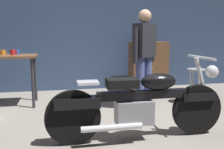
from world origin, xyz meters
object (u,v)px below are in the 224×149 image
at_px(motorcycle, 140,103).
at_px(mug_orange_travel, 3,52).
at_px(shop_stool, 196,76).
at_px(mug_blue_enamel, 17,52).
at_px(person_standing, 144,54).
at_px(wooden_dresser, 148,66).
at_px(mug_red_diner, 13,52).

relative_size(motorcycle, mug_orange_travel, 20.13).
relative_size(shop_stool, mug_orange_travel, 5.88).
bearing_deg(mug_blue_enamel, mug_orange_travel, -155.75).
height_order(person_standing, mug_blue_enamel, person_standing).
relative_size(person_standing, shop_stool, 2.61).
xyz_separation_m(person_standing, wooden_dresser, (0.53, 1.26, -0.38)).
bearing_deg(shop_stool, wooden_dresser, 112.58).
bearing_deg(mug_orange_travel, motorcycle, -46.20).
distance_m(shop_stool, mug_blue_enamel, 3.29).
height_order(mug_red_diner, mug_blue_enamel, mug_red_diner).
bearing_deg(mug_blue_enamel, wooden_dresser, 10.34).
relative_size(person_standing, mug_blue_enamel, 15.88).
bearing_deg(mug_red_diner, motorcycle, -48.39).
height_order(shop_stool, mug_blue_enamel, mug_blue_enamel).
bearing_deg(shop_stool, person_standing, -176.33).
xyz_separation_m(shop_stool, mug_red_diner, (-3.24, 0.56, 0.45)).
distance_m(shop_stool, wooden_dresser, 1.29).
relative_size(shop_stool, mug_blue_enamel, 6.08).
bearing_deg(mug_red_diner, wooden_dresser, 12.89).
relative_size(shop_stool, mug_red_diner, 5.47).
relative_size(person_standing, mug_orange_travel, 15.35).
bearing_deg(motorcycle, wooden_dresser, 68.25).
bearing_deg(person_standing, mug_blue_enamel, -53.08).
height_order(person_standing, mug_red_diner, person_standing).
xyz_separation_m(person_standing, mug_red_diner, (-2.21, 0.63, 0.02)).
xyz_separation_m(person_standing, shop_stool, (1.02, 0.07, -0.43)).
bearing_deg(mug_red_diner, person_standing, -15.87).
distance_m(wooden_dresser, mug_blue_enamel, 2.76).
distance_m(mug_red_diner, mug_blue_enamel, 0.15).
height_order(mug_red_diner, mug_orange_travel, mug_red_diner).
distance_m(mug_orange_travel, mug_blue_enamel, 0.25).
distance_m(person_standing, mug_red_diner, 2.30).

